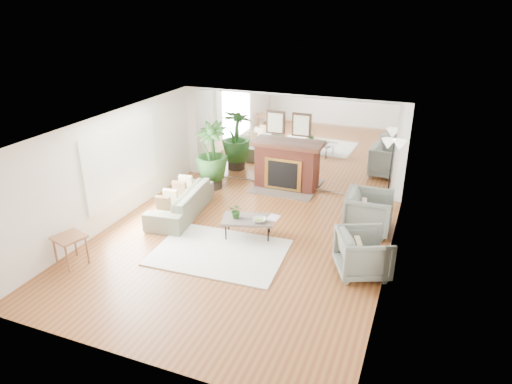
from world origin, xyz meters
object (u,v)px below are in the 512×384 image
at_px(armchair_front, 363,253).
at_px(fireplace, 285,166).
at_px(armchair_back, 369,212).
at_px(potted_ficus, 211,154).
at_px(coffee_table, 248,220).
at_px(sofa, 181,202).
at_px(side_table, 69,241).
at_px(floor_lamp, 393,150).

bearing_deg(armchair_front, fireplace, 13.86).
distance_m(armchair_back, potted_ficus, 4.42).
distance_m(fireplace, coffee_table, 2.82).
bearing_deg(potted_ficus, sofa, -88.57).
relative_size(side_table, potted_ficus, 0.36).
relative_size(coffee_table, armchair_front, 1.30).
bearing_deg(coffee_table, floor_lamp, 44.09).
xyz_separation_m(coffee_table, sofa, (-1.89, 0.44, -0.07)).
height_order(fireplace, coffee_table, fireplace).
xyz_separation_m(armchair_front, floor_lamp, (0.09, 3.06, 1.07)).
relative_size(fireplace, coffee_table, 1.70).
height_order(armchair_back, floor_lamp, floor_lamp).
height_order(side_table, potted_ficus, potted_ficus).
bearing_deg(floor_lamp, fireplace, 174.00).
relative_size(sofa, floor_lamp, 1.28).
xyz_separation_m(sofa, armchair_front, (4.40, -0.98, 0.10)).
relative_size(coffee_table, potted_ficus, 0.67).
height_order(armchair_back, potted_ficus, potted_ficus).
bearing_deg(armchair_back, sofa, 98.77).
distance_m(armchair_front, side_table, 5.52).
xyz_separation_m(fireplace, sofa, (-1.80, -2.36, -0.33)).
bearing_deg(coffee_table, side_table, -140.73).
relative_size(coffee_table, armchair_back, 1.22).
bearing_deg(sofa, potted_ficus, 174.61).
bearing_deg(coffee_table, potted_ficus, 131.42).
height_order(sofa, potted_ficus, potted_ficus).
distance_m(sofa, side_table, 2.82).
relative_size(armchair_back, armchair_front, 1.07).
height_order(armchair_back, armchair_front, armchair_back).
xyz_separation_m(coffee_table, armchair_front, (2.51, -0.54, 0.03)).
bearing_deg(armchair_back, fireplace, 55.18).
bearing_deg(fireplace, sofa, -127.31).
bearing_deg(armchair_back, coffee_table, 115.71).
bearing_deg(sofa, armchair_front, 70.57).
height_order(coffee_table, armchair_front, armchair_front).
relative_size(sofa, side_table, 3.42).
height_order(armchair_back, side_table, armchair_back).
height_order(fireplace, floor_lamp, fireplace).
distance_m(sofa, floor_lamp, 5.08).
distance_m(coffee_table, side_table, 3.54).
xyz_separation_m(side_table, potted_ficus, (0.81, 4.43, 0.46)).
distance_m(fireplace, potted_ficus, 1.97).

